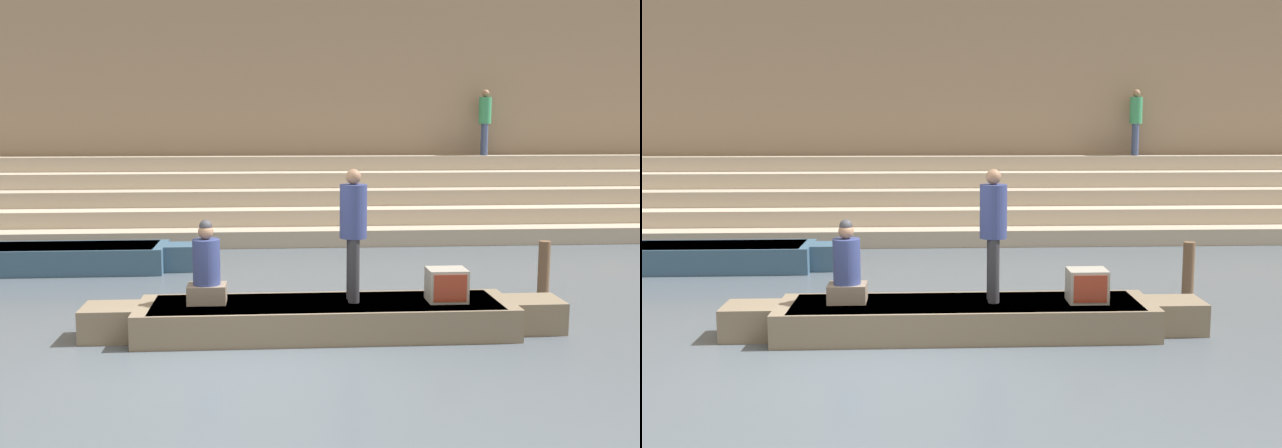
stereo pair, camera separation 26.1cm
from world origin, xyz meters
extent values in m
plane|color=#4C5660|center=(0.00, 0.00, 0.00)|extent=(120.00, 120.00, 0.00)
cube|color=tan|center=(0.00, 9.69, 0.19)|extent=(36.00, 3.71, 0.38)
cube|color=#B2A28D|center=(0.00, 10.06, 0.57)|extent=(36.00, 2.97, 0.38)
cube|color=tan|center=(0.00, 10.43, 0.95)|extent=(36.00, 2.23, 0.38)
cube|color=#B2A28D|center=(0.00, 10.80, 1.33)|extent=(36.00, 1.48, 0.38)
cube|color=tan|center=(0.00, 11.17, 1.71)|extent=(36.00, 0.74, 0.38)
cube|color=#937A60|center=(0.00, 12.15, 3.55)|extent=(34.20, 1.20, 7.09)
cube|color=brown|center=(0.00, 11.53, 0.30)|extent=(34.20, 0.12, 0.60)
cube|color=#756651|center=(1.10, 1.12, 0.22)|extent=(5.09, 1.24, 0.44)
cube|color=tan|center=(1.10, 1.12, 0.42)|extent=(4.68, 1.14, 0.05)
cube|color=#756651|center=(4.00, 1.12, 0.22)|extent=(0.71, 0.68, 0.44)
cube|color=#756651|center=(-1.80, 1.12, 0.22)|extent=(0.71, 0.68, 0.44)
cylinder|color=olive|center=(0.34, 1.84, 0.34)|extent=(2.86, 0.04, 0.04)
cylinder|color=#28282D|center=(1.47, 1.29, 0.88)|extent=(0.15, 0.15, 0.87)
cylinder|color=#28282D|center=(1.47, 1.09, 0.88)|extent=(0.15, 0.15, 0.87)
cylinder|color=navy|center=(1.47, 1.19, 1.67)|extent=(0.37, 0.37, 0.72)
sphere|color=#8C664C|center=(1.47, 1.19, 2.14)|extent=(0.21, 0.21, 0.21)
cube|color=#756656|center=(-0.51, 1.21, 0.57)|extent=(0.52, 0.41, 0.25)
cylinder|color=navy|center=(-0.51, 1.21, 1.00)|extent=(0.37, 0.37, 0.62)
sphere|color=#8C664C|center=(-0.51, 1.21, 1.41)|extent=(0.21, 0.21, 0.21)
sphere|color=#333338|center=(-0.51, 1.21, 1.49)|extent=(0.18, 0.18, 0.18)
cube|color=#9E998E|center=(2.74, 1.08, 0.67)|extent=(0.53, 0.43, 0.45)
cube|color=#99331E|center=(2.74, 0.86, 0.67)|extent=(0.45, 0.02, 0.37)
cube|color=#33516B|center=(-3.80, 5.64, 0.25)|extent=(4.28, 1.22, 0.49)
cube|color=#2D2D2D|center=(-3.80, 5.64, 0.47)|extent=(3.94, 1.12, 0.05)
cube|color=#33516B|center=(-1.36, 5.64, 0.25)|extent=(0.60, 0.67, 0.49)
cylinder|color=brown|center=(4.73, 2.76, 0.48)|extent=(0.19, 0.19, 0.97)
cylinder|color=#3D4C75|center=(6.16, 11.27, 2.32)|extent=(0.14, 0.14, 0.85)
cylinder|color=#3D4C75|center=(6.16, 11.08, 2.32)|extent=(0.14, 0.14, 0.85)
cylinder|color=#338456|center=(6.16, 11.17, 3.09)|extent=(0.33, 0.33, 0.70)
sphere|color=#8C664C|center=(6.16, 11.17, 3.55)|extent=(0.20, 0.20, 0.20)
camera|label=1|loc=(0.32, -8.73, 2.94)|focal=42.00mm
camera|label=2|loc=(0.58, -8.74, 2.94)|focal=42.00mm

